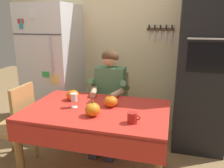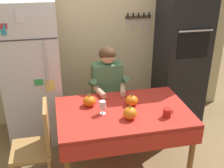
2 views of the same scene
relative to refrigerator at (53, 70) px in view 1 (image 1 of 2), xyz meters
name	(u,v)px [view 1 (image 1 of 2)]	position (x,y,z in m)	size (l,w,h in m)	color
back_wall_assembly	(128,41)	(1.00, 0.39, 0.40)	(3.70, 0.13, 2.60)	beige
refrigerator	(53,70)	(0.00, 0.00, 0.00)	(0.68, 0.71, 1.80)	silver
wall_oven	(203,66)	(2.00, 0.04, 0.15)	(0.60, 0.64, 2.10)	black
dining_table	(96,117)	(0.95, -0.88, -0.24)	(1.40, 0.90, 0.74)	brown
chair_behind_person	(113,104)	(0.91, -0.09, -0.39)	(0.40, 0.40, 0.93)	tan
seated_person	(109,92)	(0.91, -0.28, -0.16)	(0.47, 0.55, 1.25)	#38384C
chair_left_side	(17,122)	(0.05, -0.93, -0.39)	(0.40, 0.40, 0.93)	tan
coffee_mug	(132,118)	(1.35, -1.09, -0.11)	(0.11, 0.08, 0.09)	#B2231E
wine_glass	(74,98)	(0.72, -0.89, -0.06)	(0.07, 0.07, 0.15)	white
pumpkin_large	(93,109)	(0.97, -1.04, -0.10)	(0.14, 0.14, 0.15)	orange
pumpkin_medium	(73,95)	(0.61, -0.69, -0.10)	(0.14, 0.14, 0.13)	orange
pumpkin_small	(111,101)	(1.07, -0.77, -0.10)	(0.14, 0.14, 0.13)	orange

